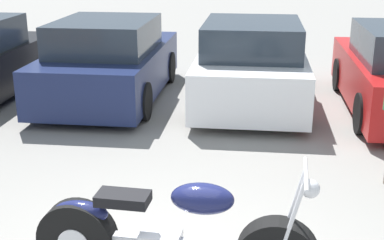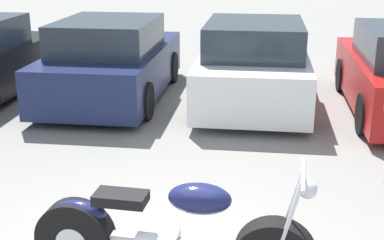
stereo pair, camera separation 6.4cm
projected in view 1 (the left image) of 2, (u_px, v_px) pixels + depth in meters
name	position (u px, v px, depth m)	size (l,w,h in m)	color
motorcycle	(171.00, 238.00, 4.46)	(2.40, 0.62, 1.11)	black
parked_car_navy	(110.00, 62.00, 9.84)	(1.95, 4.10, 1.49)	#19234C
parked_car_white	(251.00, 65.00, 9.62)	(1.95, 4.10, 1.49)	white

